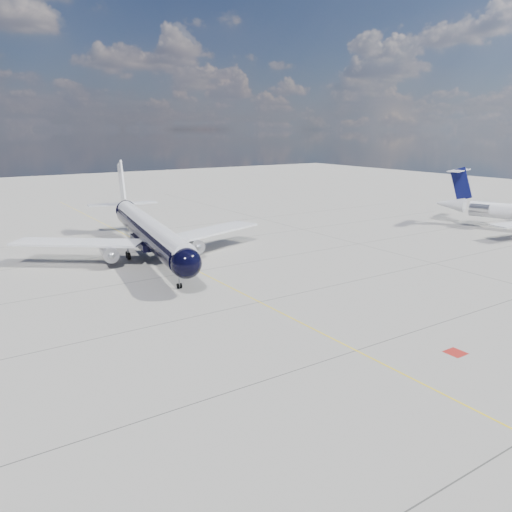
{
  "coord_description": "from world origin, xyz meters",
  "views": [
    {
      "loc": [
        -29.2,
        -33.39,
        18.55
      ],
      "look_at": [
        2.43,
        14.42,
        4.0
      ],
      "focal_mm": 35.0,
      "sensor_mm": 36.0,
      "label": 1
    }
  ],
  "objects": [
    {
      "name": "red_marking",
      "position": [
        6.8,
        -10.0,
        0.0
      ],
      "size": [
        1.6,
        1.6,
        0.01
      ],
      "primitive_type": "cube",
      "color": "maroon",
      "rests_on": "ground"
    },
    {
      "name": "main_airliner",
      "position": [
        -2.61,
        36.0,
        4.14
      ],
      "size": [
        37.46,
        46.03,
        13.34
      ],
      "rotation": [
        0.0,
        0.0,
        -0.16
      ],
      "color": "black",
      "rests_on": "ground"
    },
    {
      "name": "ground",
      "position": [
        0.0,
        30.0,
        0.0
      ],
      "size": [
        320.0,
        320.0,
        0.0
      ],
      "primitive_type": "plane",
      "color": "gray",
      "rests_on": "ground"
    },
    {
      "name": "taxiway_centerline",
      "position": [
        0.0,
        25.0,
        0.0
      ],
      "size": [
        0.16,
        160.0,
        0.01
      ],
      "primitive_type": "cube",
      "color": "yellow",
      "rests_on": "ground"
    }
  ]
}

